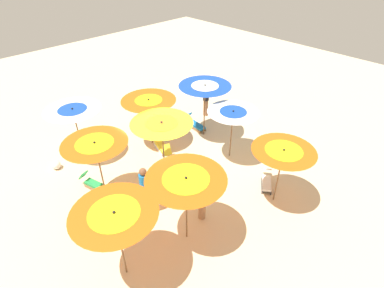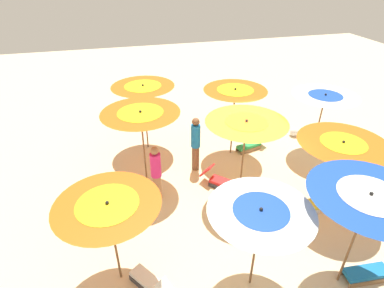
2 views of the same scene
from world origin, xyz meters
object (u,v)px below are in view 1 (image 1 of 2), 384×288
beach_umbrella_0 (73,113)px  lounger_5 (162,184)px  beach_umbrella_8 (283,156)px  beachgoer_1 (145,190)px  lounger_2 (163,147)px  beach_umbrella_2 (115,217)px  beach_umbrella_1 (95,147)px  beachgoer_2 (202,197)px  beachgoer_0 (206,98)px  beach_ball (56,165)px  beach_umbrella_3 (149,104)px  beach_umbrella_5 (186,183)px  lounger_0 (195,124)px  beach_umbrella_6 (205,89)px  beach_umbrella_7 (233,116)px  lounger_4 (78,144)px  beach_umbrella_4 (162,128)px  lounger_1 (267,181)px  lounger_3 (94,184)px

beach_umbrella_0 → lounger_5: size_ratio=1.92×
beach_umbrella_8 → beachgoer_1: 4.54m
lounger_2 → beach_umbrella_2: bearing=147.8°
beach_umbrella_1 → beachgoer_2: (-1.80, 2.96, -1.34)m
beachgoer_0 → beach_ball: (7.38, -1.21, -0.79)m
beach_umbrella_3 → beach_umbrella_5: size_ratio=0.92×
beachgoer_1 → lounger_2: bearing=64.5°
lounger_2 → beach_ball: size_ratio=3.70×
beach_umbrella_5 → lounger_0: bearing=-137.1°
beach_umbrella_5 → lounger_2: 5.02m
beach_umbrella_2 → beach_umbrella_6: 7.40m
beach_umbrella_7 → beachgoer_1: size_ratio=1.16×
beachgoer_2 → beach_ball: beachgoer_2 is taller
beach_umbrella_2 → beachgoer_2: 3.22m
lounger_4 → lounger_5: size_ratio=1.04×
lounger_0 → beachgoer_2: (3.79, 4.14, 0.73)m
beach_umbrella_4 → beach_umbrella_7: beach_umbrella_4 is taller
lounger_1 → lounger_2: 4.56m
beach_umbrella_5 → lounger_4: (0.13, -6.73, -2.04)m
lounger_2 → lounger_5: (1.47, 1.75, 0.01)m
beachgoer_0 → lounger_2: bearing=141.5°
lounger_5 → beach_ball: bearing=76.6°
lounger_5 → beach_umbrella_5: bearing=-155.9°
lounger_1 → lounger_0: bearing=-137.2°
lounger_4 → beach_umbrella_6: bearing=74.7°
beach_umbrella_2 → beachgoer_1: beach_umbrella_2 is taller
lounger_1 → beachgoer_2: bearing=-47.8°
beach_umbrella_6 → lounger_2: size_ratio=1.91×
beachgoer_1 → lounger_5: bearing=48.7°
beach_umbrella_8 → beach_umbrella_5: bearing=-16.9°
beach_umbrella_8 → beach_umbrella_0: bearing=-63.6°
beach_umbrella_6 → lounger_1: 4.63m
lounger_3 → lounger_2: bearing=75.2°
lounger_5 → beachgoer_1: (1.12, 0.54, 0.80)m
beach_umbrella_7 → beach_umbrella_4: bearing=-17.3°
lounger_0 → beachgoer_1: (4.94, 2.68, 0.81)m
lounger_2 → beach_umbrella_7: bearing=-122.9°
beach_umbrella_0 → beach_umbrella_6: beach_umbrella_6 is taller
beach_umbrella_0 → beach_umbrella_8: bearing=116.4°
beachgoer_2 → lounger_2: bearing=-16.5°
beach_umbrella_3 → beach_ball: (3.87, -1.25, -1.78)m
lounger_3 → beachgoer_2: bearing=11.2°
beach_umbrella_8 → beachgoer_2: beach_umbrella_8 is taller
lounger_4 → beachgoer_2: bearing=26.9°
beach_umbrella_1 → beach_umbrella_3: size_ratio=1.09×
lounger_4 → beachgoer_1: size_ratio=0.65×
lounger_1 → beachgoer_1: (3.99, -2.06, 0.81)m
beach_umbrella_5 → lounger_1: bearing=174.0°
beach_umbrella_8 → beach_ball: (4.74, -7.04, -1.78)m
beach_umbrella_3 → beachgoer_0: 3.64m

